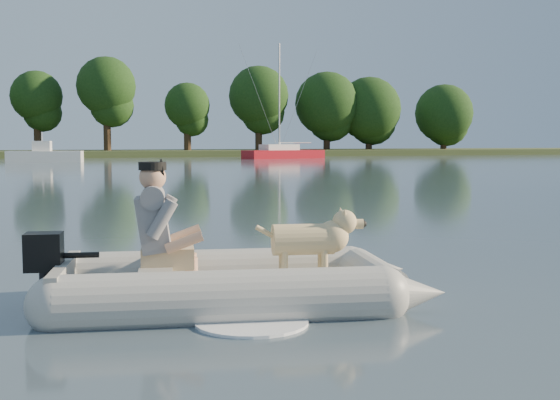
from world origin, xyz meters
name	(u,v)px	position (x,y,z in m)	size (l,w,h in m)	color
water	(288,286)	(0.00, 0.00, 0.00)	(160.00, 160.00, 0.00)	#4E6069
shore_bank	(65,154)	(0.00, 62.00, 0.25)	(160.00, 12.00, 0.70)	#47512D
treeline	(128,101)	(5.75, 61.07, 5.30)	(84.66, 7.35, 9.27)	#332316
dinghy	(234,239)	(-0.74, -0.59, 0.61)	(4.78, 3.36, 1.41)	#A09F9B
man	(156,220)	(-1.44, -0.41, 0.79)	(0.74, 0.64, 1.10)	slate
dog	(303,245)	(-0.08, -0.66, 0.53)	(0.95, 0.34, 0.64)	tan
outboard_motor	(44,275)	(-2.42, -0.29, 0.32)	(0.42, 0.30, 0.81)	black
motorboat	(45,148)	(-1.95, 44.96, 1.00)	(5.20, 2.00, 2.20)	white
sailboat	(283,153)	(17.36, 49.78, 0.43)	(7.47, 3.81, 9.85)	#AA131D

